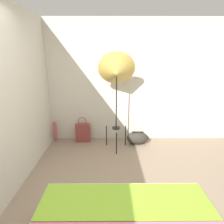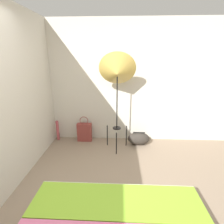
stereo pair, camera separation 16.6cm
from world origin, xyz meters
TOP-DOWN VIEW (x-y plane):
  - wall_back at (0.00, 2.38)m, footprint 8.00×0.05m
  - wall_side_left at (-1.34, 1.00)m, footprint 0.05×8.00m
  - photo_umbrella at (0.14, 1.89)m, footprint 0.71×0.51m
  - tote_bag at (-0.60, 2.20)m, footprint 0.32×0.12m
  - duffel_bag at (0.62, 2.08)m, footprint 0.47×0.28m
  - paper_roll at (-1.23, 2.22)m, footprint 0.06×0.06m

SIDE VIEW (x-z plane):
  - duffel_bag at x=0.62m, z-range 0.00..0.28m
  - tote_bag at x=-0.60m, z-range -0.08..0.51m
  - paper_roll at x=-1.23m, z-range 0.00..0.46m
  - wall_back at x=0.00m, z-range 0.00..2.60m
  - wall_side_left at x=-1.34m, z-range 0.00..2.60m
  - photo_umbrella at x=0.14m, z-range 0.60..2.55m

